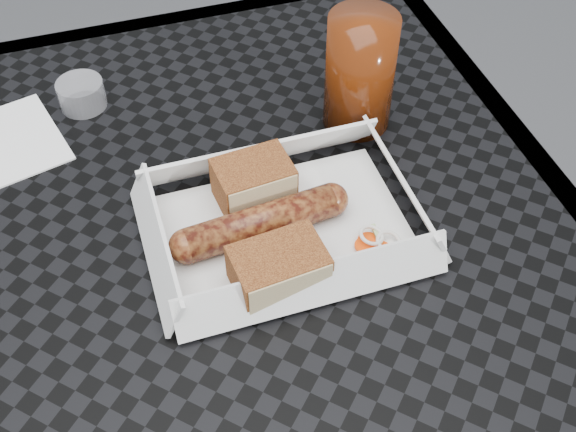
% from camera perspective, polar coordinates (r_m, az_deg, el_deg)
% --- Properties ---
extents(patio_table, '(0.80, 0.80, 0.74)m').
position_cam_1_polar(patio_table, '(0.71, -8.68, -8.01)').
color(patio_table, black).
rests_on(patio_table, ground).
extents(food_tray, '(0.22, 0.15, 0.00)m').
position_cam_1_polar(food_tray, '(0.67, -0.26, -0.98)').
color(food_tray, white).
rests_on(food_tray, patio_table).
extents(bratwurst, '(0.17, 0.05, 0.03)m').
position_cam_1_polar(bratwurst, '(0.65, -2.15, -0.50)').
color(bratwurst, brown).
rests_on(bratwurst, food_tray).
extents(bread_near, '(0.07, 0.06, 0.04)m').
position_cam_1_polar(bread_near, '(0.67, -2.73, 2.68)').
color(bread_near, brown).
rests_on(bread_near, food_tray).
extents(bread_far, '(0.08, 0.06, 0.04)m').
position_cam_1_polar(bread_far, '(0.61, -0.74, -4.18)').
color(bread_far, brown).
rests_on(bread_far, food_tray).
extents(veg_garnish, '(0.03, 0.03, 0.00)m').
position_cam_1_polar(veg_garnish, '(0.66, 7.03, -1.88)').
color(veg_garnish, '#FC4A0A').
rests_on(veg_garnish, food_tray).
extents(condiment_cup_empty, '(0.05, 0.05, 0.03)m').
position_cam_1_polar(condiment_cup_empty, '(0.82, -16.00, 9.24)').
color(condiment_cup_empty, silver).
rests_on(condiment_cup_empty, patio_table).
extents(drink_glass, '(0.07, 0.07, 0.13)m').
position_cam_1_polar(drink_glass, '(0.74, 5.70, 11.19)').
color(drink_glass, '#4E1B06').
rests_on(drink_glass, patio_table).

